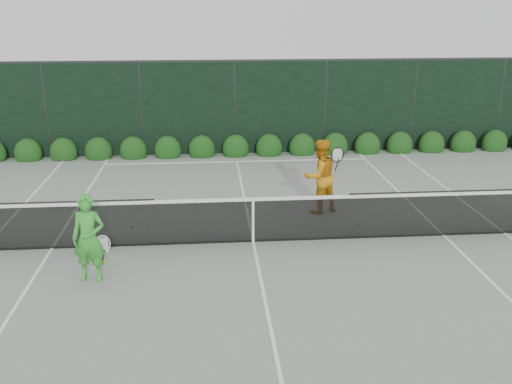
{
  "coord_description": "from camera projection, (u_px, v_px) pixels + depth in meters",
  "views": [
    {
      "loc": [
        -0.87,
        -10.97,
        4.75
      ],
      "look_at": [
        0.09,
        0.3,
        1.0
      ],
      "focal_mm": 40.0,
      "sensor_mm": 36.0,
      "label": 1
    }
  ],
  "objects": [
    {
      "name": "court_lines",
      "position": [
        253.0,
        242.0,
        11.94
      ],
      "size": [
        11.03,
        23.83,
        0.01
      ],
      "color": "white",
      "rests_on": "ground"
    },
    {
      "name": "hedge_row",
      "position": [
        236.0,
        149.0,
        18.63
      ],
      "size": [
        31.66,
        0.65,
        0.94
      ],
      "color": "#0E350E",
      "rests_on": "ground"
    },
    {
      "name": "tennis_net",
      "position": [
        252.0,
        218.0,
        11.77
      ],
      "size": [
        12.9,
        0.1,
        1.07
      ],
      "color": "black",
      "rests_on": "ground"
    },
    {
      "name": "player_woman",
      "position": [
        89.0,
        238.0,
        10.06
      ],
      "size": [
        0.66,
        0.46,
        1.61
      ],
      "rotation": [
        0.0,
        0.0,
        -0.14
      ],
      "color": "green",
      "rests_on": "ground"
    },
    {
      "name": "tennis_balls",
      "position": [
        197.0,
        234.0,
        12.27
      ],
      "size": [
        5.41,
        1.91,
        0.07
      ],
      "color": "#D2EC34",
      "rests_on": "ground"
    },
    {
      "name": "player_man",
      "position": [
        320.0,
        176.0,
        13.39
      ],
      "size": [
        1.06,
        0.96,
        1.77
      ],
      "rotation": [
        0.0,
        0.0,
        3.55
      ],
      "color": "orange",
      "rests_on": "ground"
    },
    {
      "name": "windscreen_fence",
      "position": [
        267.0,
        221.0,
        8.9
      ],
      "size": [
        32.0,
        21.07,
        3.06
      ],
      "color": "black",
      "rests_on": "ground"
    },
    {
      "name": "ground",
      "position": [
        253.0,
        242.0,
        11.94
      ],
      "size": [
        80.0,
        80.0,
        0.0
      ],
      "primitive_type": "plane",
      "color": "gray",
      "rests_on": "ground"
    }
  ]
}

